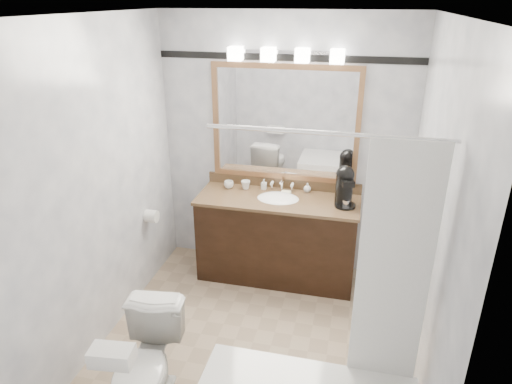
{
  "coord_description": "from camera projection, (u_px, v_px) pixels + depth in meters",
  "views": [
    {
      "loc": [
        0.7,
        -2.85,
        2.6
      ],
      "look_at": [
        -0.06,
        0.35,
        1.19
      ],
      "focal_mm": 32.0,
      "sensor_mm": 36.0,
      "label": 1
    }
  ],
  "objects": [
    {
      "name": "coffee_maker",
      "position": [
        345.0,
        185.0,
        4.1
      ],
      "size": [
        0.2,
        0.24,
        0.37
      ],
      "rotation": [
        0.0,
        0.0,
        0.34
      ],
      "color": "black",
      "rests_on": "vanity"
    },
    {
      "name": "cup_right",
      "position": [
        246.0,
        185.0,
        4.49
      ],
      "size": [
        0.11,
        0.11,
        0.08
      ],
      "primitive_type": "imported",
      "rotation": [
        0.0,
        0.0,
        -0.34
      ],
      "color": "white",
      "rests_on": "vanity"
    },
    {
      "name": "soap_bottle_b",
      "position": [
        307.0,
        188.0,
        4.41
      ],
      "size": [
        0.09,
        0.09,
        0.09
      ],
      "primitive_type": "imported",
      "rotation": [
        0.0,
        0.0,
        0.2
      ],
      "color": "white",
      "rests_on": "vanity"
    },
    {
      "name": "tissue_box",
      "position": [
        112.0,
        356.0,
        2.53
      ],
      "size": [
        0.26,
        0.16,
        0.1
      ],
      "primitive_type": "cube",
      "rotation": [
        0.0,
        0.0,
        0.11
      ],
      "color": "white",
      "rests_on": "toilet"
    },
    {
      "name": "cup_left",
      "position": [
        229.0,
        185.0,
        4.51
      ],
      "size": [
        0.1,
        0.1,
        0.07
      ],
      "primitive_type": "imported",
      "rotation": [
        0.0,
        0.0,
        -0.1
      ],
      "color": "white",
      "rests_on": "vanity"
    },
    {
      "name": "vanity",
      "position": [
        277.0,
        236.0,
        4.46
      ],
      "size": [
        1.53,
        0.58,
        0.97
      ],
      "color": "black",
      "rests_on": "ground"
    },
    {
      "name": "accent_stripe",
      "position": [
        287.0,
        57.0,
        4.05
      ],
      "size": [
        2.4,
        0.01,
        0.06
      ],
      "primitive_type": "cube",
      "color": "black",
      "rests_on": "room"
    },
    {
      "name": "soap_bar",
      "position": [
        286.0,
        193.0,
        4.38
      ],
      "size": [
        0.09,
        0.06,
        0.03
      ],
      "primitive_type": "cube",
      "rotation": [
        0.0,
        0.0,
        -0.07
      ],
      "color": "beige",
      "rests_on": "vanity"
    },
    {
      "name": "soap_bottle_a",
      "position": [
        264.0,
        184.0,
        4.48
      ],
      "size": [
        0.05,
        0.05,
        0.1
      ],
      "primitive_type": "imported",
      "rotation": [
        0.0,
        0.0,
        -0.17
      ],
      "color": "white",
      "rests_on": "vanity"
    },
    {
      "name": "vanity_light_bar",
      "position": [
        285.0,
        54.0,
        3.98
      ],
      "size": [
        1.02,
        0.14,
        0.12
      ],
      "color": "silver",
      "rests_on": "room"
    },
    {
      "name": "toilet",
      "position": [
        146.0,
        368.0,
        2.99
      ],
      "size": [
        0.48,
        0.75,
        0.71
      ],
      "primitive_type": "imported",
      "rotation": [
        0.0,
        0.0,
        0.13
      ],
      "color": "white",
      "rests_on": "ground"
    },
    {
      "name": "mirror",
      "position": [
        285.0,
        124.0,
        4.27
      ],
      "size": [
        1.4,
        0.04,
        1.1
      ],
      "color": "#9D6D47",
      "rests_on": "room"
    },
    {
      "name": "room",
      "position": [
        252.0,
        204.0,
        3.23
      ],
      "size": [
        2.42,
        2.62,
        2.52
      ],
      "color": "tan",
      "rests_on": "ground"
    },
    {
      "name": "tp_roll",
      "position": [
        152.0,
        216.0,
        4.28
      ],
      "size": [
        0.11,
        0.12,
        0.12
      ],
      "primitive_type": "cylinder",
      "rotation": [
        0.0,
        1.57,
        0.0
      ],
      "color": "white",
      "rests_on": "room"
    }
  ]
}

